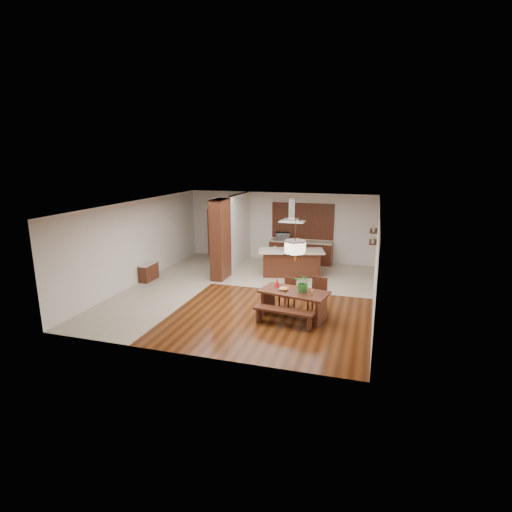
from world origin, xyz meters
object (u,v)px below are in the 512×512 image
(dining_table, at_px, (294,298))
(microwave, at_px, (282,236))
(fruit_bowl, at_px, (284,289))
(island_cup, at_px, (301,250))
(foliage_plant, at_px, (303,283))
(dining_bench, at_px, (284,318))
(hallway_console, at_px, (149,272))
(pendant_lantern, at_px, (295,238))
(dining_chair_left, at_px, (287,293))
(kitchen_island, at_px, (291,262))
(range_hood, at_px, (292,210))
(dining_chair_right, at_px, (317,296))

(dining_table, xyz_separation_m, microwave, (-1.69, 5.85, 0.55))
(fruit_bowl, bearing_deg, island_cup, 93.80)
(island_cup, bearing_deg, fruit_bowl, -86.20)
(foliage_plant, bearing_deg, dining_table, 178.83)
(dining_bench, bearing_deg, hallway_console, 155.78)
(pendant_lantern, relative_size, foliage_plant, 2.54)
(pendant_lantern, bearing_deg, dining_table, 0.00)
(dining_table, distance_m, fruit_bowl, 0.37)
(dining_chair_left, relative_size, foliage_plant, 1.73)
(kitchen_island, height_order, range_hood, range_hood)
(pendant_lantern, xyz_separation_m, kitchen_island, (-0.90, 3.94, -1.74))
(dining_bench, height_order, microwave, microwave)
(dining_chair_right, bearing_deg, fruit_bowl, -138.40)
(hallway_console, xyz_separation_m, fruit_bowl, (5.42, -1.87, 0.48))
(dining_chair_left, relative_size, island_cup, 7.34)
(dining_table, bearing_deg, hallway_console, 161.99)
(pendant_lantern, xyz_separation_m, range_hood, (-0.90, 3.95, 0.22))
(kitchen_island, relative_size, island_cup, 21.27)
(pendant_lantern, distance_m, range_hood, 4.06)
(dining_chair_left, height_order, foliage_plant, foliage_plant)
(dining_chair_right, height_order, range_hood, range_hood)
(hallway_console, bearing_deg, microwave, 44.88)
(dining_chair_right, relative_size, kitchen_island, 0.40)
(kitchen_island, bearing_deg, range_hood, 75.44)
(foliage_plant, distance_m, fruit_bowl, 0.58)
(kitchen_island, height_order, island_cup, island_cup)
(hallway_console, bearing_deg, island_cup, 21.39)
(dining_bench, bearing_deg, foliage_plant, 59.00)
(range_hood, bearing_deg, dining_bench, -80.50)
(fruit_bowl, bearing_deg, dining_bench, -76.83)
(hallway_console, relative_size, fruit_bowl, 3.54)
(kitchen_island, xyz_separation_m, island_cup, (0.36, -0.07, 0.53))
(island_cup, bearing_deg, hallway_console, -158.61)
(microwave, bearing_deg, range_hood, -85.78)
(hallway_console, distance_m, dining_table, 6.00)
(hallway_console, relative_size, dining_table, 0.44)
(fruit_bowl, distance_m, island_cup, 3.90)
(fruit_bowl, distance_m, range_hood, 4.34)
(fruit_bowl, relative_size, island_cup, 2.05)
(pendant_lantern, height_order, microwave, pendant_lantern)
(dining_bench, bearing_deg, microwave, 103.43)
(dining_bench, bearing_deg, kitchen_island, 99.51)
(dining_bench, height_order, dining_chair_right, dining_chair_right)
(hallway_console, distance_m, foliage_plant, 6.28)
(kitchen_island, xyz_separation_m, range_hood, (0.00, 0.00, 1.96))
(dining_bench, relative_size, pendant_lantern, 1.23)
(hallway_console, xyz_separation_m, pendant_lantern, (5.70, -1.85, 1.93))
(dining_table, bearing_deg, island_cup, 97.97)
(island_cup, distance_m, microwave, 2.28)
(kitchen_island, distance_m, microwave, 2.15)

